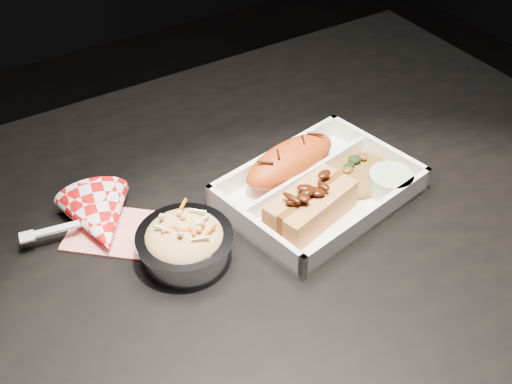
% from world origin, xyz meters
% --- Properties ---
extents(dining_table, '(1.20, 0.80, 0.75)m').
position_xyz_m(dining_table, '(0.00, 0.00, 0.66)').
color(dining_table, black).
rests_on(dining_table, ground).
extents(food_tray, '(0.28, 0.22, 0.04)m').
position_xyz_m(food_tray, '(0.12, -0.01, 0.76)').
color(food_tray, white).
rests_on(food_tray, dining_table).
extents(fried_pastry, '(0.16, 0.09, 0.05)m').
position_xyz_m(fried_pastry, '(0.11, 0.05, 0.78)').
color(fried_pastry, '#C24613').
rests_on(fried_pastry, food_tray).
extents(hotdog, '(0.13, 0.09, 0.06)m').
position_xyz_m(hotdog, '(0.08, -0.04, 0.78)').
color(hotdog, '#CD8546').
rests_on(hotdog, food_tray).
extents(fried_rice_mound, '(0.13, 0.11, 0.03)m').
position_xyz_m(fried_rice_mound, '(0.19, -0.01, 0.77)').
color(fried_rice_mound, olive).
rests_on(fried_rice_mound, food_tray).
extents(cupcake_liner, '(0.06, 0.06, 0.03)m').
position_xyz_m(cupcake_liner, '(0.21, -0.05, 0.77)').
color(cupcake_liner, '#B2D09D').
rests_on(cupcake_liner, food_tray).
extents(foil_coleslaw_cup, '(0.12, 0.12, 0.06)m').
position_xyz_m(foil_coleslaw_cup, '(-0.08, -0.01, 0.78)').
color(foil_coleslaw_cup, silver).
rests_on(foil_coleslaw_cup, dining_table).
extents(napkin_fork, '(0.18, 0.14, 0.10)m').
position_xyz_m(napkin_fork, '(-0.15, 0.09, 0.77)').
color(napkin_fork, red).
rests_on(napkin_fork, dining_table).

